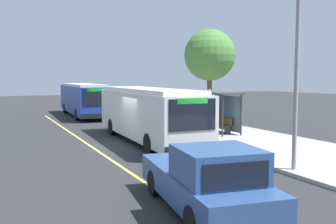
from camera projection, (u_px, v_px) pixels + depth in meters
ground_plane at (135, 145)px, 20.07m from camera, size 120.00×120.00×0.00m
sidewalk_curb at (231, 136)px, 22.60m from camera, size 44.00×6.40×0.15m
lane_stripe_center at (94, 148)px, 19.13m from camera, size 36.00×0.14×0.01m
transit_bus_main at (148, 113)px, 20.94m from camera, size 11.02×2.96×2.95m
transit_bus_second at (83, 98)px, 35.01m from camera, size 11.60×3.05×2.95m
pickup_truck at (206, 181)px, 9.95m from camera, size 5.62×2.72×1.85m
bus_shelter at (220, 104)px, 23.43m from camera, size 2.90×1.60×2.48m
waiting_bench at (222, 125)px, 23.62m from camera, size 1.60×0.48×0.95m
route_sign_post at (208, 108)px, 19.73m from camera, size 0.44×0.08×2.80m
pedestrian_commuter at (207, 121)px, 21.28m from camera, size 0.24×0.40×1.69m
street_tree_near_shelter at (210, 56)px, 27.34m from camera, size 3.67×3.67×6.81m
utility_pole at (296, 83)px, 13.88m from camera, size 0.16×0.16×6.40m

